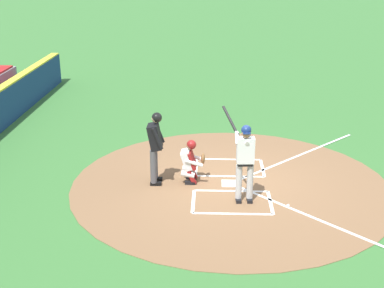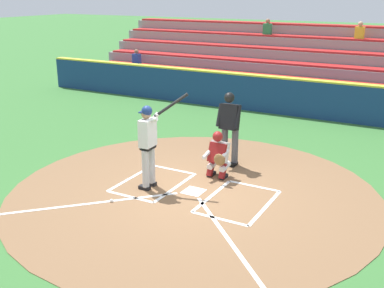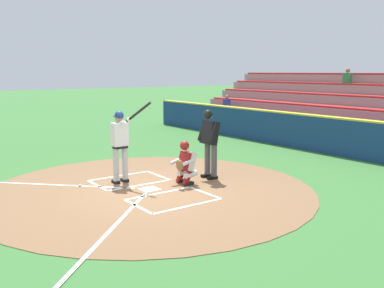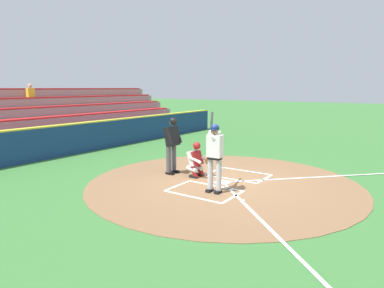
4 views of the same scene
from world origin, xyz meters
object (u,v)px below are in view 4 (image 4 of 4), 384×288
Objects in this scene: catcher at (197,159)px; plate_umpire at (172,142)px; baseball at (244,201)px; batter at (215,153)px.

plate_umpire is (0.12, -0.87, 0.49)m from catcher.
catcher is at bearing -120.36° from baseball.
catcher is 1.01m from plate_umpire.
batter is 1.88× the size of catcher.
batter is 1.14× the size of plate_umpire.
catcher reaches higher than baseball.
baseball is at bearing 59.64° from catcher.
batter is 2.35m from plate_umpire.
batter reaches higher than baseball.
batter is at bearing 50.23° from catcher.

